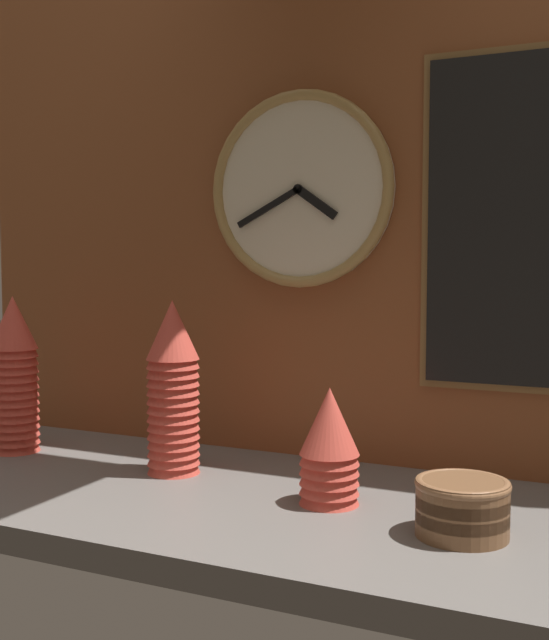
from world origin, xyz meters
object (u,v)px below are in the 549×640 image
object	(u,v)px
cup_stack_center_left	(173,387)
bowl_stack_right	(462,506)
cup_stack_far_left	(14,374)
wall_clock	(300,189)
cup_stack_center_right	(328,447)

from	to	relation	value
cup_stack_center_left	bowl_stack_right	world-z (taller)	cup_stack_center_left
cup_stack_far_left	cup_stack_center_left	size ratio (longest dim) A/B	1.00
cup_stack_far_left	cup_stack_center_left	world-z (taller)	same
wall_clock	cup_stack_center_left	bearing A→B (deg)	-129.03
cup_stack_far_left	cup_stack_center_right	xyz separation A→B (m)	(0.65, -0.06, -0.06)
cup_stack_center_left	cup_stack_center_right	world-z (taller)	cup_stack_center_left
cup_stack_center_left	bowl_stack_right	bearing A→B (deg)	-11.54
wall_clock	cup_stack_far_left	bearing A→B (deg)	-159.87
cup_stack_far_left	bowl_stack_right	bearing A→B (deg)	-7.03
bowl_stack_right	wall_clock	distance (m)	0.64
bowl_stack_right	wall_clock	xyz separation A→B (m)	(-0.36, 0.29, 0.44)
cup_stack_far_left	cup_stack_center_right	size ratio (longest dim) A/B	1.68
cup_stack_center_left	wall_clock	size ratio (longest dim) A/B	0.84
cup_stack_far_left	cup_stack_center_left	distance (m)	0.35
cup_stack_far_left	bowl_stack_right	size ratio (longest dim) A/B	2.36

